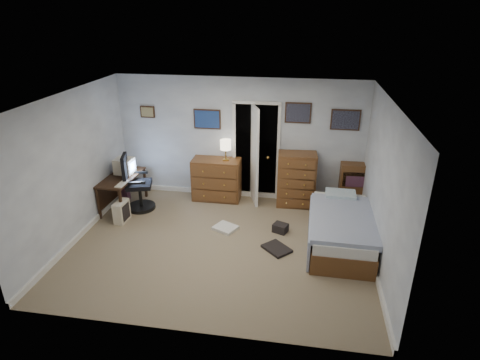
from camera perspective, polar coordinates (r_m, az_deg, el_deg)
name	(u,v)px	position (r m, az deg, el deg)	size (l,w,h in m)	color
floor	(220,246)	(6.92, -2.80, -9.30)	(5.00, 4.00, 0.02)	gray
computer_desk	(118,183)	(8.28, -16.92, -0.46)	(0.58, 1.18, 0.67)	#311E10
crt_monitor	(124,166)	(8.25, -16.11, 1.92)	(0.36, 0.33, 0.32)	beige
keyboard	(122,184)	(7.82, -16.42, -0.52)	(0.13, 0.36, 0.02)	beige
pc_tower	(122,211)	(7.85, -16.48, -4.30)	(0.20, 0.38, 0.40)	beige
office_chair	(136,188)	(8.14, -14.55, -1.17)	(0.68, 0.68, 1.14)	black
media_stack	(124,182)	(8.60, -16.22, -0.24)	(0.16, 0.16, 0.82)	maroon
low_dresser	(217,179)	(8.32, -3.33, 0.12)	(0.98, 0.49, 0.87)	brown
table_lamp	(226,145)	(8.02, -2.06, 4.94)	(0.22, 0.22, 0.43)	gold
doorway	(258,148)	(8.46, 2.53, 4.62)	(0.96, 1.12, 2.05)	black
tall_dresser	(296,180)	(8.08, 8.00, 0.07)	(0.75, 0.44, 1.10)	brown
headboard_bookcase	(365,185)	(8.31, 17.42, -0.65)	(1.02, 0.29, 0.92)	brown
bed	(340,228)	(6.99, 14.05, -6.70)	(1.08, 1.96, 0.64)	brown
wall_posters	(268,117)	(7.94, 3.97, 8.95)	(4.38, 0.04, 0.60)	#331E11
floor_clutter	(260,234)	(7.14, 2.90, -7.67)	(1.50, 1.04, 0.16)	silver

